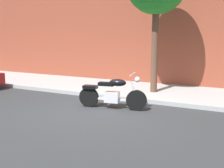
{
  "coord_description": "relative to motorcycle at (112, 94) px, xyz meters",
  "views": [
    {
      "loc": [
        3.6,
        -6.46,
        2.17
      ],
      "look_at": [
        0.25,
        0.45,
        0.76
      ],
      "focal_mm": 41.37,
      "sensor_mm": 36.0,
      "label": 1
    }
  ],
  "objects": [
    {
      "name": "motorcycle",
      "position": [
        0.0,
        0.0,
        0.0
      ],
      "size": [
        2.12,
        0.72,
        1.11
      ],
      "color": "black",
      "rests_on": "ground"
    },
    {
      "name": "sidewalk",
      "position": [
        -0.25,
        2.59,
        -0.38
      ],
      "size": [
        21.47,
        3.1,
        0.14
      ],
      "primitive_type": "cube",
      "color": "#A9A9A9",
      "rests_on": "ground"
    },
    {
      "name": "ground_plane",
      "position": [
        -0.25,
        -0.45,
        -0.45
      ],
      "size": [
        60.0,
        60.0,
        0.0
      ],
      "primitive_type": "plane",
      "color": "#303335"
    }
  ]
}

